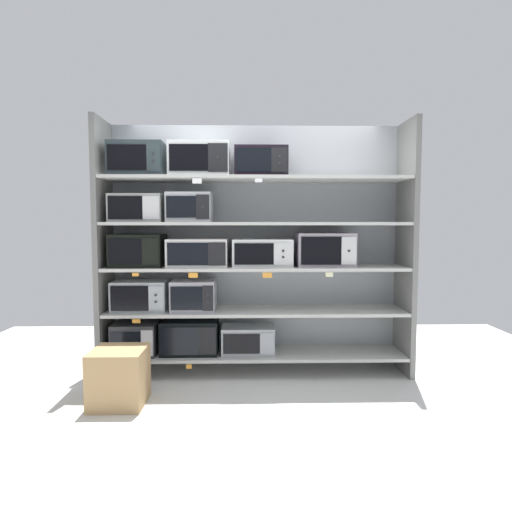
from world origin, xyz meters
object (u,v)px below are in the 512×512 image
microwave_12 (200,160)px  microwave_6 (198,253)px  microwave_3 (141,295)px  microwave_11 (138,160)px  microwave_5 (138,250)px  microwave_0 (137,338)px  microwave_9 (138,208)px  microwave_1 (190,336)px  microwave_4 (194,295)px  shipping_carton (119,377)px  microwave_7 (262,253)px  microwave_13 (261,163)px  microwave_8 (325,250)px  microwave_2 (248,339)px  microwave_10 (190,208)px

microwave_12 → microwave_6: bearing=-179.7°
microwave_3 → microwave_11: 1.31m
microwave_5 → microwave_0: bearing=179.7°
microwave_5 → microwave_9: (0.00, -0.00, 0.41)m
microwave_9 → microwave_11: 0.46m
microwave_1 → microwave_4: bearing=0.2°
microwave_3 → microwave_9: size_ratio=1.05×
microwave_4 → shipping_carton: size_ratio=0.93×
microwave_0 → microwave_7: size_ratio=0.73×
microwave_11 → microwave_13: size_ratio=1.02×
microwave_0 → microwave_6: microwave_6 is taller
microwave_1 → microwave_3: microwave_3 is taller
microwave_8 → microwave_13: size_ratio=1.10×
microwave_7 → microwave_1: bearing=-180.0°
microwave_2 → microwave_4: microwave_4 is taller
microwave_2 → microwave_8: bearing=-0.0°
microwave_1 → microwave_9: (-0.49, 0.00, 1.26)m
microwave_2 → shipping_carton: (-1.06, -0.75, -0.11)m
microwave_0 → microwave_2: (1.10, -0.00, -0.02)m
microwave_9 → microwave_11: (0.01, 0.00, 0.46)m
microwave_10 → microwave_3: bearing=-179.9°
microwave_1 → microwave_5: (-0.49, 0.00, 0.86)m
microwave_6 → shipping_carton: size_ratio=1.26×
microwave_8 → microwave_13: microwave_13 is taller
shipping_carton → microwave_8: bearing=22.4°
microwave_2 → microwave_12: bearing=-180.0°
microwave_5 → microwave_8: microwave_8 is taller
microwave_13 → microwave_11: bearing=180.0°
microwave_1 → microwave_6: 0.84m
microwave_0 → microwave_11: microwave_11 is taller
microwave_8 → shipping_carton: (-1.82, -0.75, -1.00)m
microwave_0 → microwave_8: size_ratio=0.76×
microwave_0 → microwave_6: bearing=-0.0°
shipping_carton → microwave_9: bearing=90.3°
microwave_1 → microwave_13: (0.70, 0.00, 1.70)m
microwave_8 → microwave_9: size_ratio=1.11×
microwave_2 → microwave_6: microwave_6 is taller
microwave_10 → microwave_13: (0.69, -0.00, 0.43)m
microwave_3 → microwave_7: size_ratio=0.91×
microwave_11 → microwave_5: bearing=-179.3°
microwave_9 → microwave_5: bearing=177.6°
microwave_1 → microwave_2: microwave_1 is taller
microwave_5 → microwave_6: (0.58, -0.00, -0.02)m
microwave_4 → microwave_7: size_ratio=0.73×
microwave_1 → microwave_12: (0.11, 0.00, 1.73)m
microwave_1 → microwave_12: bearing=0.1°
microwave_2 → microwave_4: bearing=-180.0°
microwave_8 → microwave_11: 2.01m
microwave_5 → microwave_8: 1.83m
microwave_5 → microwave_13: (1.20, -0.00, 0.85)m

